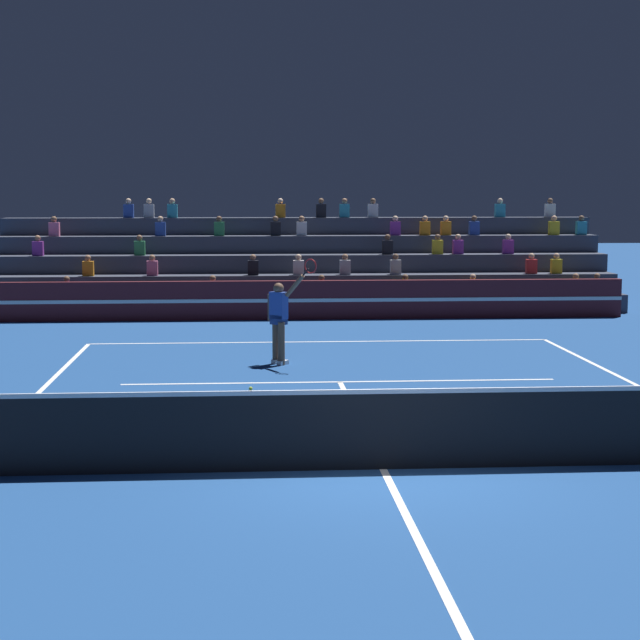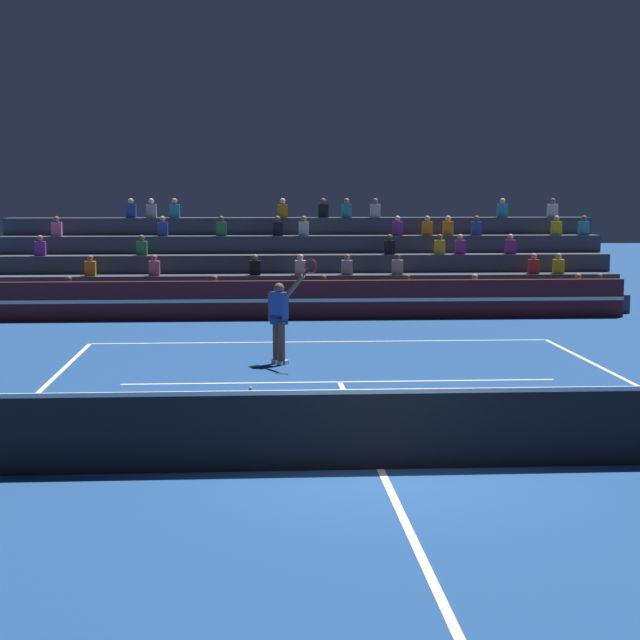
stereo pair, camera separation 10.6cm
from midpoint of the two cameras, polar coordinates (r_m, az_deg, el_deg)
ground_plane at (r=14.06m, az=3.17°, el=-7.95°), size 120.00×120.00×0.00m
court_lines at (r=14.06m, az=3.17°, el=-7.93°), size 11.10×23.90×0.01m
tennis_net at (r=13.93m, az=3.18°, el=-5.79°), size 12.00×0.10×1.10m
sponsor_banner_wall at (r=30.18m, az=-0.71°, el=1.08°), size 18.00×0.26×1.10m
bleacher_stand at (r=33.92m, az=-1.05°, el=2.51°), size 19.06×4.75×3.38m
tennis_player at (r=22.25m, az=-2.30°, el=0.12°), size 1.03×0.95×2.31m
tennis_ball at (r=19.50m, az=-3.87°, el=-3.66°), size 0.07×0.07×0.07m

